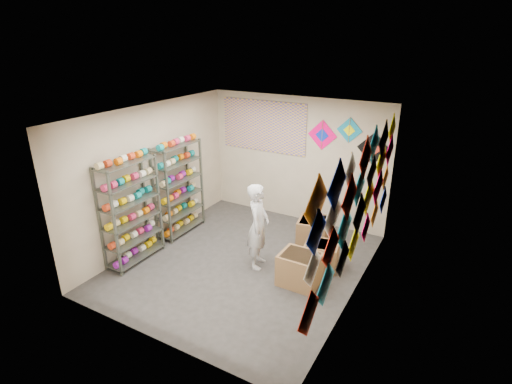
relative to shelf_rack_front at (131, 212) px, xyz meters
The scene contains 12 objects.
ground 2.19m from the shelf_rack_front, 25.53° to the left, with size 4.50×4.50×0.00m, color #2E2B28.
room_walls 2.09m from the shelf_rack_front, 25.53° to the left, with size 4.50×4.50×4.50m.
shelf_rack_front is the anchor object (origin of this frame).
shelf_rack_back 1.30m from the shelf_rack_front, 90.00° to the left, with size 0.40×1.10×1.90m, color #4C5147.
string_spools 0.66m from the shelf_rack_front, 90.00° to the left, with size 0.12×2.36×0.12m.
kite_wall_display 3.91m from the shelf_rack_front, 12.43° to the left, with size 0.06×4.30×2.04m.
back_wall_kites 4.34m from the shelf_rack_front, 47.03° to the left, with size 1.69×0.02×0.89m.
poster 3.40m from the shelf_rack_front, 72.35° to the left, with size 2.00×0.01×1.10m, color #564597.
shopkeeper 2.26m from the shelf_rack_front, 24.33° to the left, with size 0.52×0.65×1.55m, color silver.
carton_a 3.10m from the shelf_rack_front, 14.73° to the left, with size 0.65×0.54×0.54m, color brown.
carton_b 3.44m from the shelf_rack_front, 24.87° to the left, with size 0.57×0.47×0.47m, color brown.
carton_c 3.43m from the shelf_rack_front, 39.37° to the left, with size 0.55×0.60×0.53m, color brown.
Camera 1 is at (3.27, -5.33, 3.87)m, focal length 28.00 mm.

